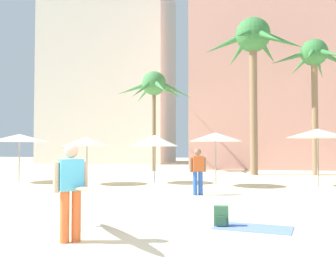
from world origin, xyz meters
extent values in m
plane|color=beige|center=(0.00, 0.00, 0.00)|extent=(120.00, 120.00, 0.00)
cube|color=#DB9989|center=(9.63, 28.27, 8.87)|extent=(21.56, 9.96, 17.73)
cube|color=beige|center=(-11.67, 36.19, 14.12)|extent=(13.59, 10.21, 28.24)
cylinder|color=brown|center=(-3.34, 20.80, 3.15)|extent=(0.26, 0.26, 6.29)
sphere|color=#428447|center=(-3.34, 20.80, 6.29)|extent=(1.73, 1.73, 1.73)
cone|color=#428447|center=(-1.74, 20.83, 5.73)|extent=(2.49, 0.43, 1.48)
cone|color=#428447|center=(-2.43, 22.20, 5.91)|extent=(1.73, 2.37, 1.13)
cone|color=#428447|center=(-4.37, 22.02, 5.74)|extent=(1.91, 2.14, 1.45)
cone|color=#428447|center=(-5.00, 21.03, 5.95)|extent=(2.62, 0.74, 1.05)
cone|color=#428447|center=(-3.89, 19.36, 5.64)|extent=(1.22, 2.40, 1.63)
cone|color=#428447|center=(-2.60, 19.35, 5.81)|extent=(1.49, 2.43, 1.33)
cylinder|color=#896B4C|center=(3.50, 18.25, 4.35)|extent=(0.46, 0.46, 8.69)
sphere|color=#387A3D|center=(3.50, 18.25, 8.69)|extent=(2.14, 2.14, 2.14)
cone|color=#387A3D|center=(5.27, 18.20, 8.21)|extent=(2.64, 0.55, 1.41)
cone|color=#387A3D|center=(4.43, 19.66, 8.04)|extent=(1.78, 2.38, 1.71)
cone|color=#387A3D|center=(2.63, 19.67, 8.00)|extent=(1.72, 2.38, 1.78)
cone|color=#387A3D|center=(1.74, 18.43, 8.22)|extent=(2.67, 0.73, 1.39)
cone|color=#387A3D|center=(2.91, 16.57, 8.25)|extent=(1.33, 2.66, 1.33)
cone|color=#387A3D|center=(4.28, 16.71, 8.11)|extent=(1.58, 2.52, 1.59)
cylinder|color=#896B4C|center=(7.13, 18.39, 3.73)|extent=(0.37, 0.37, 7.45)
sphere|color=#387A3D|center=(7.13, 18.39, 7.45)|extent=(1.62, 1.62, 1.62)
cone|color=#387A3D|center=(7.70, 19.69, 6.86)|extent=(1.21, 2.17, 1.50)
cone|color=#387A3D|center=(6.55, 19.76, 7.01)|extent=(1.24, 2.27, 1.21)
cone|color=#387A3D|center=(5.64, 18.09, 7.09)|extent=(2.37, 0.80, 1.06)
cone|color=#387A3D|center=(6.64, 16.99, 6.98)|extent=(1.10, 2.28, 1.27)
cone|color=#387A3D|center=(7.77, 17.03, 7.02)|extent=(1.31, 2.25, 1.20)
cylinder|color=gray|center=(-1.40, 11.82, 1.12)|extent=(0.06, 0.06, 2.24)
cone|color=white|center=(-1.40, 11.82, 1.98)|extent=(2.25, 2.25, 0.53)
cylinder|color=gray|center=(-4.31, 10.73, 1.07)|extent=(0.06, 0.06, 2.14)
cone|color=beige|center=(-4.31, 10.73, 1.93)|extent=(2.23, 2.23, 0.42)
cylinder|color=gray|center=(-7.92, 11.16, 1.15)|extent=(0.06, 0.06, 2.30)
cone|color=white|center=(-7.92, 11.16, 2.12)|extent=(2.69, 2.69, 0.36)
cylinder|color=gray|center=(5.76, 11.25, 1.22)|extent=(0.06, 0.06, 2.44)
cone|color=beige|center=(5.76, 11.25, 2.25)|extent=(2.57, 2.57, 0.38)
cylinder|color=gray|center=(1.51, 10.77, 1.15)|extent=(0.06, 0.06, 2.29)
cone|color=white|center=(1.51, 10.77, 2.10)|extent=(2.28, 2.28, 0.38)
cube|color=#6684E0|center=(2.63, 2.33, 0.01)|extent=(1.67, 1.15, 0.01)
cube|color=#376A4A|center=(2.00, 2.40, 0.21)|extent=(0.31, 0.19, 0.42)
cube|color=#2C543B|center=(2.00, 2.28, 0.13)|extent=(0.21, 0.07, 0.18)
cylinder|color=orange|center=(-0.43, 0.70, 0.44)|extent=(0.23, 0.23, 0.88)
cylinder|color=orange|center=(-0.59, 0.57, 0.44)|extent=(0.23, 0.23, 0.88)
cube|color=#4CB2DB|center=(-0.51, 0.64, 1.15)|extent=(0.45, 0.42, 0.54)
sphere|color=#D1A889|center=(-0.51, 0.64, 1.56)|extent=(0.34, 0.34, 0.24)
cylinder|color=#D1A889|center=(-0.32, 0.79, 1.11)|extent=(0.14, 0.14, 0.51)
cylinder|color=#D1A889|center=(-0.70, 0.48, 1.11)|extent=(0.14, 0.14, 0.51)
ellipsoid|color=beige|center=(-0.51, 0.94, 0.90)|extent=(1.86, 2.37, 0.21)
ellipsoid|color=gold|center=(-0.51, 0.94, 0.90)|extent=(1.89, 2.39, 0.18)
cube|color=black|center=(-1.16, 1.81, 0.72)|extent=(0.08, 0.10, 0.18)
cylinder|color=blue|center=(0.95, 7.49, 0.41)|extent=(0.21, 0.21, 0.82)
cylinder|color=blue|center=(1.13, 7.58, 0.41)|extent=(0.21, 0.21, 0.82)
cube|color=orange|center=(1.04, 7.54, 1.08)|extent=(0.46, 0.37, 0.53)
sphere|color=#936B51|center=(1.04, 7.54, 1.48)|extent=(0.32, 0.32, 0.24)
cylinder|color=#936B51|center=(0.81, 7.43, 1.04)|extent=(0.13, 0.13, 0.50)
cylinder|color=#936B51|center=(1.26, 7.65, 1.04)|extent=(0.13, 0.13, 0.50)
camera|label=1|loc=(2.26, -5.50, 1.60)|focal=40.29mm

